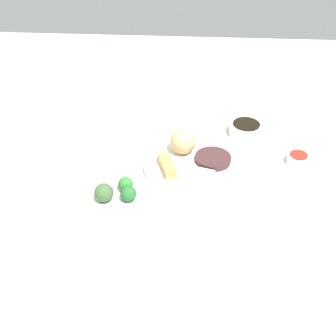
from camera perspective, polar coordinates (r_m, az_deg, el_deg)
name	(u,v)px	position (r m, az deg, el deg)	size (l,w,h in m)	color
tabletop	(190,174)	(1.13, 3.11, -0.90)	(2.20, 2.20, 0.02)	beige
main_plate	(190,167)	(1.12, 3.15, 0.08)	(0.26, 0.26, 0.02)	white
rice_scoop	(183,141)	(1.15, 2.14, 3.85)	(0.08, 0.08, 0.08)	tan
spring_roll	(167,165)	(1.09, -0.16, 0.37)	(0.09, 0.03, 0.03)	#CD924A
crab_rangoon_wonton	(198,178)	(1.06, 4.34, -1.38)	(0.08, 0.07, 0.01)	beige
stir_fry_heap	(213,159)	(1.13, 6.40, 1.32)	(0.10, 0.10, 0.02)	#3E2425
broccoli_plate	(111,202)	(1.02, -8.12, -4.84)	(0.21, 0.21, 0.01)	white
broccoli_floret_0	(104,193)	(1.00, -9.16, -3.48)	(0.05, 0.05, 0.05)	#3A5932
broccoli_floret_1	(128,194)	(1.00, -5.70, -3.66)	(0.04, 0.04, 0.04)	#225F2C
broccoli_floret_2	(125,184)	(1.03, -6.10, -2.31)	(0.04, 0.04, 0.04)	#2D742B
soy_sauce_bowl	(246,129)	(1.29, 11.00, 5.41)	(0.10, 0.10, 0.04)	white
soy_sauce_bowl_liquid	(246,124)	(1.28, 11.10, 6.18)	(0.08, 0.08, 0.00)	black
sauce_ramekin_sweet_and_sour	(298,159)	(1.20, 17.99, 1.19)	(0.06, 0.06, 0.03)	white
sauce_ramekin_sweet_and_sour_liquid	(299,155)	(1.19, 18.13, 1.79)	(0.05, 0.05, 0.00)	red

